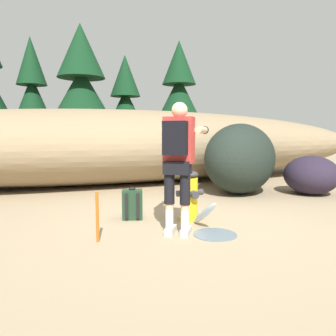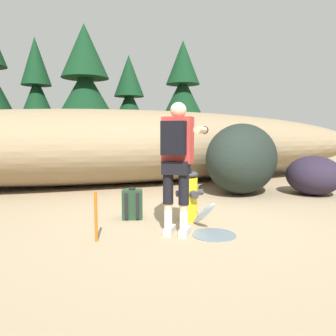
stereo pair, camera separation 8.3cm
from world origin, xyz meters
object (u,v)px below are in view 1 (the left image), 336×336
object	(u,v)px
spare_backpack	(132,205)
boulder_large	(240,159)
survey_stake	(97,217)
utility_worker	(179,152)
fire_hydrant	(190,196)
boulder_mid	(311,175)

from	to	relation	value
spare_backpack	boulder_large	bearing A→B (deg)	-49.42
spare_backpack	survey_stake	size ratio (longest dim) A/B	0.78
utility_worker	boulder_large	distance (m)	3.12
spare_backpack	boulder_large	world-z (taller)	boulder_large
fire_hydrant	boulder_large	xyz separation A→B (m)	(1.86, 1.55, 0.38)
boulder_large	boulder_mid	distance (m)	1.52
fire_hydrant	utility_worker	xyz separation A→B (m)	(-0.41, -0.56, 0.69)
spare_backpack	boulder_mid	world-z (taller)	boulder_mid
spare_backpack	boulder_mid	distance (m)	4.02
fire_hydrant	survey_stake	size ratio (longest dim) A/B	1.30
utility_worker	boulder_mid	bearing A→B (deg)	-31.46
boulder_large	spare_backpack	bearing A→B (deg)	-155.55
fire_hydrant	survey_stake	bearing A→B (deg)	-160.57
boulder_large	survey_stake	xyz separation A→B (m)	(-3.28, -2.05, -0.44)
boulder_large	survey_stake	world-z (taller)	boulder_large
utility_worker	boulder_large	size ratio (longest dim) A/B	0.88
fire_hydrant	spare_backpack	world-z (taller)	fire_hydrant
spare_backpack	boulder_mid	bearing A→B (deg)	-65.66
spare_backpack	utility_worker	bearing A→B (deg)	-141.95
utility_worker	boulder_large	bearing A→B (deg)	-10.91
survey_stake	utility_worker	bearing A→B (deg)	-3.31
utility_worker	spare_backpack	size ratio (longest dim) A/B	3.54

